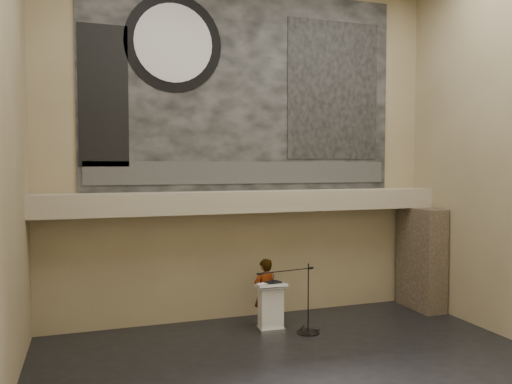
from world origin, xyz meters
name	(u,v)px	position (x,y,z in m)	size (l,w,h in m)	color
floor	(313,379)	(0.00, 0.00, 0.00)	(10.00, 10.00, 0.00)	black
wall_back	(246,149)	(0.00, 4.00, 4.25)	(10.00, 0.02, 8.50)	#897957
wall_front	(490,122)	(0.00, -4.00, 4.25)	(10.00, 0.02, 8.50)	#897957
soffit	(251,201)	(0.00, 3.60, 2.95)	(10.00, 0.80, 0.50)	#9E927A
sprinkler_left	(186,215)	(-1.60, 3.55, 2.67)	(0.04, 0.04, 0.06)	#B2893D
sprinkler_right	(322,211)	(1.90, 3.55, 2.67)	(0.04, 0.04, 0.06)	#B2893D
banner	(246,90)	(0.00, 3.97, 5.70)	(8.00, 0.05, 5.00)	black
banner_text_strip	(247,173)	(0.00, 3.93, 3.65)	(7.76, 0.02, 0.55)	#313131
banner_clock_rim	(174,43)	(-1.80, 3.93, 6.70)	(2.30, 2.30, 0.02)	black
banner_clock_face	(174,43)	(-1.80, 3.91, 6.70)	(1.84, 1.84, 0.02)	silver
banner_building_print	(334,90)	(2.40, 3.93, 5.80)	(2.60, 0.02, 3.60)	black
banner_brick_print	(103,96)	(-3.40, 3.93, 5.40)	(1.10, 0.02, 3.20)	black
stone_pier	(421,258)	(4.65, 3.15, 1.35)	(0.60, 1.40, 2.70)	#3D3225
lectern	(271,307)	(0.20, 2.73, 0.55)	(0.69, 0.51, 1.13)	silver
binder	(273,282)	(0.28, 2.76, 1.12)	(0.32, 0.26, 0.04)	black
papers	(264,284)	(0.02, 2.69, 1.10)	(0.23, 0.32, 0.01)	white
speaker_person	(265,293)	(0.17, 3.05, 0.81)	(0.59, 0.39, 1.63)	white
mic_stand	(306,323)	(0.90, 2.29, 0.25)	(1.56, 0.52, 1.60)	black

